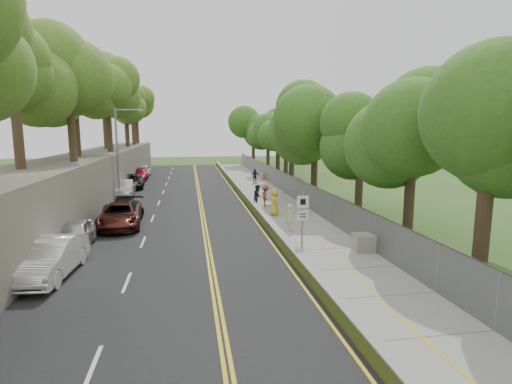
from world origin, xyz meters
The scene contains 26 objects.
ground centered at (0.00, 0.00, 0.00)m, with size 140.00×140.00×0.00m, color #33511E.
road centered at (-5.40, 15.00, 0.02)m, with size 11.20×66.00×0.04m, color black.
sidewalk centered at (2.55, 15.00, 0.03)m, with size 4.20×66.00×0.05m, color gray.
jersey_barrier centered at (0.25, 15.00, 0.30)m, with size 0.42×66.00×0.60m, color #B3E339.
rock_embankment centered at (-13.50, 15.00, 2.00)m, with size 5.00×66.00×4.00m, color #595147.
chainlink_fence centered at (4.65, 15.00, 1.00)m, with size 0.04×66.00×2.00m, color slate.
trees_embankment centered at (-13.00, 15.00, 10.50)m, with size 6.40×66.00×13.00m, color #598429, non-canonical shape.
trees_fenceside centered at (7.00, 15.00, 7.00)m, with size 7.00×66.00×14.00m, color #427B26, non-canonical shape.
streetlight centered at (-10.46, 14.00, 4.64)m, with size 2.52×0.22×8.00m.
signpost centered at (1.05, -3.02, 1.96)m, with size 0.62×0.09×3.10m.
construction_barrel centered at (4.30, 26.00, 0.46)m, with size 0.50×0.50×0.82m, color red.
concrete_block centered at (4.30, -3.54, 0.47)m, with size 1.27×0.95×0.85m, color gray.
car_0 centered at (-10.60, -0.72, 0.79)m, with size 1.76×4.39×1.49m, color #BBBBBF.
car_1 centered at (-10.44, -4.81, 0.85)m, with size 1.72×4.95×1.63m, color white.
car_2 centered at (-9.00, 3.80, 0.80)m, with size 2.52×5.46×1.52m, color #4F1F18.
car_3 centered at (-9.00, 4.48, 0.80)m, with size 2.12×5.21×1.51m, color black.
car_4 centered at (-10.60, 17.25, 0.73)m, with size 1.63×4.06×1.38m, color tan.
car_5 centered at (-10.60, 15.75, 0.81)m, with size 1.62×4.65×1.53m, color #B8B9C0.
car_6 centered at (-10.60, 21.26, 0.77)m, with size 2.43×5.28×1.47m, color black.
car_7 centered at (-10.60, 28.26, 0.73)m, with size 1.93×4.76×1.38m, color maroon.
car_8 centered at (-10.60, 31.35, 0.86)m, with size 1.94×4.82×1.64m, color silver.
painter_0 centered at (1.45, 5.51, 1.01)m, with size 0.94×0.61×1.93m, color yellow.
painter_1 centered at (1.45, 1.00, 0.88)m, with size 0.60×0.40×1.65m, color silver.
painter_2 centered at (0.75, 8.60, 0.96)m, with size 0.89×0.69×1.83m, color black.
painter_3 centered at (1.45, 9.02, 0.90)m, with size 1.09×0.63×1.69m, color brown.
person_far centered at (2.80, 22.38, 0.90)m, with size 0.99×0.41×1.70m, color black.
Camera 1 is at (-4.56, -22.15, 6.22)m, focal length 28.00 mm.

